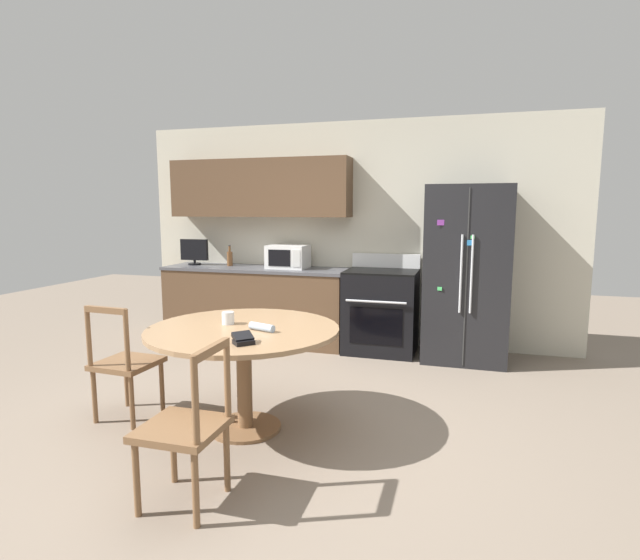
% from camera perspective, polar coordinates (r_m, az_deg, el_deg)
% --- Properties ---
extents(ground_plane, '(14.00, 14.00, 0.00)m').
position_cam_1_polar(ground_plane, '(3.80, -5.87, -16.75)').
color(ground_plane, gray).
extents(back_wall, '(5.20, 0.44, 2.60)m').
position_cam_1_polar(back_wall, '(6.00, 0.74, 6.74)').
color(back_wall, beige).
rests_on(back_wall, ground_plane).
extents(kitchen_counter, '(2.24, 0.64, 0.90)m').
position_cam_1_polar(kitchen_counter, '(6.09, -7.24, -2.75)').
color(kitchen_counter, brown).
rests_on(kitchen_counter, ground_plane).
extents(refrigerator, '(0.85, 0.74, 1.84)m').
position_cam_1_polar(refrigerator, '(5.45, 16.38, 0.66)').
color(refrigerator, black).
rests_on(refrigerator, ground_plane).
extents(oven_range, '(0.78, 0.68, 1.08)m').
position_cam_1_polar(oven_range, '(5.63, 6.99, -3.46)').
color(oven_range, black).
rests_on(oven_range, ground_plane).
extents(microwave, '(0.46, 0.36, 0.27)m').
position_cam_1_polar(microwave, '(5.90, -3.68, 2.68)').
color(microwave, white).
rests_on(microwave, kitchen_counter).
extents(countertop_tv, '(0.36, 0.16, 0.32)m').
position_cam_1_polar(countertop_tv, '(6.42, -14.17, 3.22)').
color(countertop_tv, black).
rests_on(countertop_tv, kitchen_counter).
extents(counter_bottle, '(0.07, 0.07, 0.25)m').
position_cam_1_polar(counter_bottle, '(6.22, -10.27, 2.49)').
color(counter_bottle, brown).
rests_on(counter_bottle, kitchen_counter).
extents(dining_table, '(1.37, 1.37, 0.76)m').
position_cam_1_polar(dining_table, '(3.63, -8.73, -7.28)').
color(dining_table, '#997551').
rests_on(dining_table, ground_plane).
extents(dining_chair_near, '(0.42, 0.42, 0.90)m').
position_cam_1_polar(dining_chair_near, '(2.87, -14.98, -16.04)').
color(dining_chair_near, brown).
rests_on(dining_chair_near, ground_plane).
extents(dining_chair_left, '(0.44, 0.44, 0.90)m').
position_cam_1_polar(dining_chair_left, '(4.10, -21.42, -8.90)').
color(dining_chair_left, brown).
rests_on(dining_chair_left, ground_plane).
extents(candle_glass, '(0.09, 0.09, 0.09)m').
position_cam_1_polar(candle_glass, '(3.72, -10.46, -4.38)').
color(candle_glass, silver).
rests_on(candle_glass, dining_table).
extents(folded_napkin, '(0.21, 0.11, 0.05)m').
position_cam_1_polar(folded_napkin, '(3.48, -6.67, -5.37)').
color(folded_napkin, '#A3BCDB').
rests_on(folded_napkin, dining_table).
extents(wallet, '(0.17, 0.17, 0.07)m').
position_cam_1_polar(wallet, '(3.18, -8.81, -6.73)').
color(wallet, black).
rests_on(wallet, dining_table).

